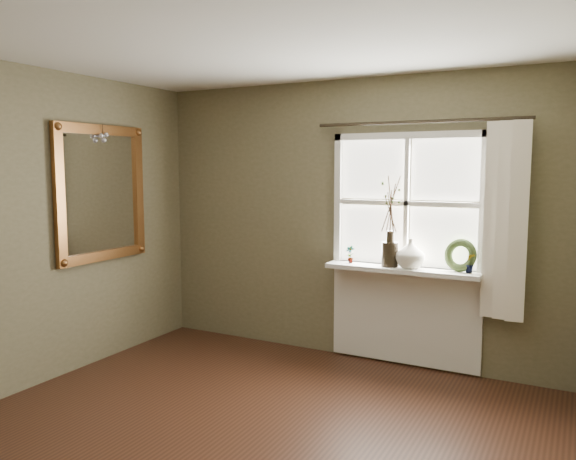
# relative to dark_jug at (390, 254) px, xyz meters

# --- Properties ---
(ceiling) EXTENTS (4.50, 4.50, 0.00)m
(ceiling) POSITION_rel_dark_jug_xyz_m (-0.44, -2.12, 1.57)
(ceiling) COLOR silver
(ceiling) RESTS_ON ground
(wall_back) EXTENTS (4.00, 0.10, 2.60)m
(wall_back) POSITION_rel_dark_jug_xyz_m (-0.44, 0.18, 0.27)
(wall_back) COLOR brown
(wall_back) RESTS_ON ground
(window_frame) EXTENTS (1.36, 0.06, 1.24)m
(window_frame) POSITION_rel_dark_jug_xyz_m (0.11, 0.11, 0.45)
(window_frame) COLOR white
(window_frame) RESTS_ON wall_back
(window_sill) EXTENTS (1.36, 0.26, 0.04)m
(window_sill) POSITION_rel_dark_jug_xyz_m (0.11, 0.00, -0.13)
(window_sill) COLOR white
(window_sill) RESTS_ON wall_back
(window_apron) EXTENTS (1.36, 0.04, 0.88)m
(window_apron) POSITION_rel_dark_jug_xyz_m (0.11, 0.11, -0.57)
(window_apron) COLOR white
(window_apron) RESTS_ON ground
(dark_jug) EXTENTS (0.15, 0.15, 0.22)m
(dark_jug) POSITION_rel_dark_jug_xyz_m (0.00, 0.00, 0.00)
(dark_jug) COLOR black
(dark_jug) RESTS_ON window_sill
(cream_vase) EXTENTS (0.33, 0.33, 0.26)m
(cream_vase) POSITION_rel_dark_jug_xyz_m (0.18, 0.00, 0.02)
(cream_vase) COLOR beige
(cream_vase) RESTS_ON window_sill
(wreath) EXTENTS (0.31, 0.19, 0.29)m
(wreath) POSITION_rel_dark_jug_xyz_m (0.60, 0.04, -0.00)
(wreath) COLOR #2E3D1B
(wreath) RESTS_ON window_sill
(potted_plant_left) EXTENTS (0.10, 0.07, 0.16)m
(potted_plant_left) POSITION_rel_dark_jug_xyz_m (-0.38, 0.00, -0.03)
(potted_plant_left) COLOR #2E3D1B
(potted_plant_left) RESTS_ON window_sill
(potted_plant_right) EXTENTS (0.10, 0.08, 0.16)m
(potted_plant_right) POSITION_rel_dark_jug_xyz_m (0.69, 0.00, -0.03)
(potted_plant_right) COLOR #2E3D1B
(potted_plant_right) RESTS_ON window_sill
(curtain) EXTENTS (0.36, 0.12, 1.59)m
(curtain) POSITION_rel_dark_jug_xyz_m (0.95, 0.01, 0.34)
(curtain) COLOR white
(curtain) RESTS_ON wall_back
(curtain_rod) EXTENTS (1.84, 0.03, 0.03)m
(curtain_rod) POSITION_rel_dark_jug_xyz_m (0.21, 0.05, 1.15)
(curtain_rod) COLOR black
(curtain_rod) RESTS_ON wall_back
(gilt_mirror) EXTENTS (0.10, 1.03, 1.23)m
(gilt_mirror) POSITION_rel_dark_jug_xyz_m (-2.40, -1.03, 0.53)
(gilt_mirror) COLOR white
(gilt_mirror) RESTS_ON wall_left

